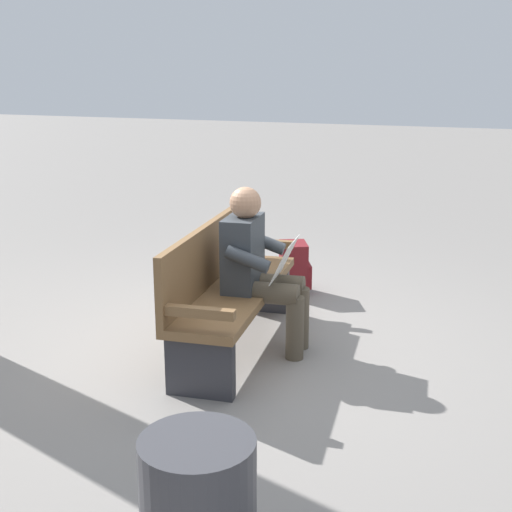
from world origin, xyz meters
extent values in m
plane|color=gray|center=(0.00, 0.00, 0.00)|extent=(40.00, 40.00, 0.00)
cube|color=brown|center=(0.00, 0.00, 0.42)|extent=(1.84, 0.67, 0.06)
cube|color=brown|center=(0.02, -0.21, 0.68)|extent=(1.79, 0.24, 0.45)
cube|color=brown|center=(-0.85, -0.09, 0.57)|extent=(0.11, 0.48, 0.06)
cube|color=brown|center=(0.85, 0.09, 0.57)|extent=(0.11, 0.48, 0.06)
cube|color=#2D2D33|center=(-0.80, -0.09, 0.20)|extent=(0.13, 0.44, 0.39)
cube|color=#2D2D33|center=(0.80, 0.09, 0.20)|extent=(0.13, 0.44, 0.39)
cube|color=#33383D|center=(-0.01, 0.05, 0.71)|extent=(0.42, 0.26, 0.52)
sphere|color=#A87A5B|center=(-0.02, 0.07, 1.07)|extent=(0.22, 0.22, 0.22)
cylinder|color=#4C4233|center=(-0.14, 0.25, 0.47)|extent=(0.19, 0.43, 0.15)
cylinder|color=#4C4233|center=(0.06, 0.27, 0.47)|extent=(0.19, 0.43, 0.15)
cylinder|color=#4C4233|center=(-0.16, 0.43, 0.23)|extent=(0.13, 0.13, 0.45)
cylinder|color=#4C4233|center=(0.04, 0.46, 0.23)|extent=(0.13, 0.13, 0.45)
cylinder|color=#33383D|center=(-0.26, 0.12, 0.74)|extent=(0.12, 0.32, 0.18)
cylinder|color=#33383D|center=(0.21, 0.17, 0.74)|extent=(0.12, 0.32, 0.18)
cube|color=silver|center=(-0.05, 0.35, 0.68)|extent=(0.41, 0.17, 0.27)
cube|color=maroon|center=(-1.33, 0.01, 0.23)|extent=(0.36, 0.33, 0.46)
cube|color=maroon|center=(-1.39, 0.13, 0.16)|extent=(0.20, 0.12, 0.21)
camera|label=1|loc=(4.30, 1.78, 1.97)|focal=48.27mm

